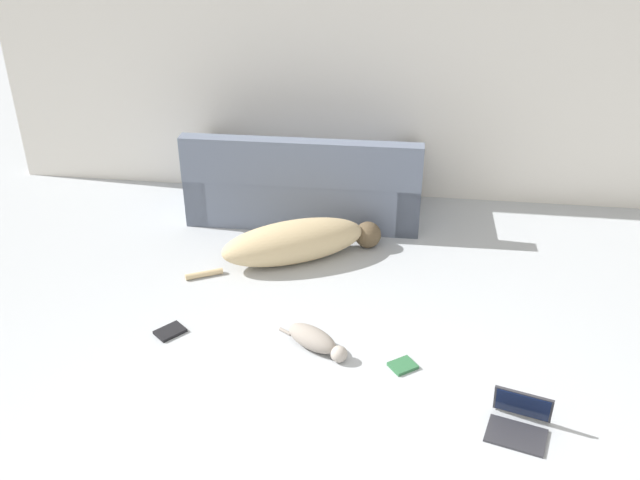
% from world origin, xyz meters
% --- Properties ---
extents(wall_back, '(7.05, 0.06, 2.69)m').
position_xyz_m(wall_back, '(0.00, 3.74, 1.34)').
color(wall_back, silver).
rests_on(wall_back, ground_plane).
extents(couch, '(2.09, 0.84, 0.85)m').
position_xyz_m(couch, '(-0.53, 3.19, 0.28)').
color(couch, slate).
rests_on(couch, ground_plane).
extents(dog, '(1.57, 0.92, 0.35)m').
position_xyz_m(dog, '(-0.48, 2.38, 0.17)').
color(dog, tan).
rests_on(dog, ground_plane).
extents(cat, '(0.54, 0.38, 0.15)m').
position_xyz_m(cat, '(-0.18, 1.21, 0.07)').
color(cat, gray).
rests_on(cat, ground_plane).
extents(laptop_open, '(0.41, 0.39, 0.24)m').
position_xyz_m(laptop_open, '(1.13, 0.63, 0.08)').
color(laptop_open, '#2D2D33').
rests_on(laptop_open, ground_plane).
extents(book_black, '(0.24, 0.24, 0.02)m').
position_xyz_m(book_black, '(-1.23, 1.26, 0.01)').
color(book_black, black).
rests_on(book_black, ground_plane).
extents(book_green, '(0.22, 0.21, 0.02)m').
position_xyz_m(book_green, '(0.43, 1.09, 0.01)').
color(book_green, '#2D663D').
rests_on(book_green, ground_plane).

